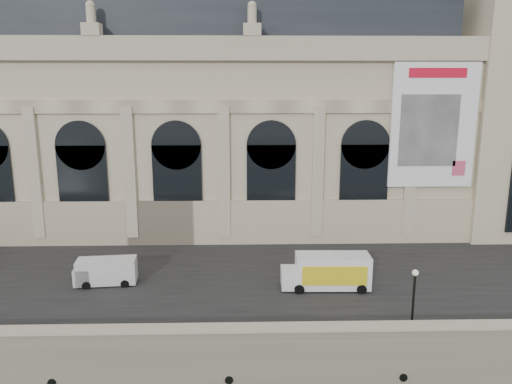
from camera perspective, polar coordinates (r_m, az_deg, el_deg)
quay at (r=68.70m, az=-3.95°, el=-4.91°), size 160.00×70.00×6.00m
street at (r=47.90m, az=-5.08°, el=-8.96°), size 160.00×24.00×0.06m
parapet at (r=35.52m, az=-6.49°, el=-15.98°), size 160.00×1.40×1.21m
museum at (r=62.14m, az=-9.93°, el=8.81°), size 69.00×18.70×29.10m
clock_pavilion at (r=66.10m, az=27.00°, el=11.09°), size 13.00×14.72×36.70m
van_c at (r=46.33m, az=-17.08°, el=-8.70°), size 5.42×2.55×2.34m
box_truck at (r=43.83m, az=8.17°, el=-9.01°), size 7.62×2.84×3.05m
lamp_right at (r=38.19m, az=17.55°, el=-11.65°), size 0.46×0.46×4.54m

